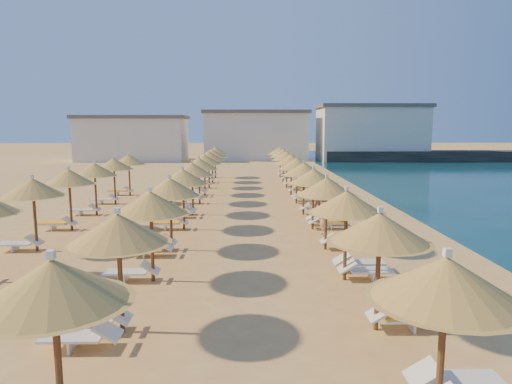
{
  "coord_description": "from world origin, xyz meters",
  "views": [
    {
      "loc": [
        0.73,
        -22.05,
        5.14
      ],
      "look_at": [
        1.23,
        4.0,
        1.3
      ],
      "focal_mm": 32.0,
      "sensor_mm": 36.0,
      "label": 1
    }
  ],
  "objects_px": {
    "parasol_row_east": "(304,170)",
    "beachgoer_c": "(324,199)",
    "jetty": "(430,156)",
    "beachgoer_b": "(317,197)",
    "beachgoer_a": "(323,219)",
    "parasol_row_west": "(192,170)"
  },
  "relations": [
    {
      "from": "jetty",
      "to": "parasol_row_west",
      "type": "bearing_deg",
      "value": -125.84
    },
    {
      "from": "jetty",
      "to": "parasol_row_east",
      "type": "bearing_deg",
      "value": -119.32
    },
    {
      "from": "beachgoer_a",
      "to": "beachgoer_b",
      "type": "xyz_separation_m",
      "value": [
        0.6,
        5.97,
        0.08
      ]
    },
    {
      "from": "jetty",
      "to": "parasol_row_west",
      "type": "height_order",
      "value": "parasol_row_west"
    },
    {
      "from": "parasol_row_east",
      "to": "beachgoer_a",
      "type": "height_order",
      "value": "parasol_row_east"
    },
    {
      "from": "jetty",
      "to": "beachgoer_a",
      "type": "xyz_separation_m",
      "value": [
        -22.53,
        -43.61,
        0.04
      ]
    },
    {
      "from": "beachgoer_a",
      "to": "beachgoer_c",
      "type": "bearing_deg",
      "value": 158.78
    },
    {
      "from": "jetty",
      "to": "beachgoer_c",
      "type": "bearing_deg",
      "value": -118.32
    },
    {
      "from": "parasol_row_west",
      "to": "beachgoer_a",
      "type": "distance_m",
      "value": 8.59
    },
    {
      "from": "beachgoer_a",
      "to": "parasol_row_west",
      "type": "bearing_deg",
      "value": -138.56
    },
    {
      "from": "jetty",
      "to": "parasol_row_west",
      "type": "relative_size",
      "value": 0.75
    },
    {
      "from": "beachgoer_a",
      "to": "beachgoer_c",
      "type": "relative_size",
      "value": 0.99
    },
    {
      "from": "parasol_row_west",
      "to": "parasol_row_east",
      "type": "bearing_deg",
      "value": 0.0
    },
    {
      "from": "beachgoer_a",
      "to": "beachgoer_b",
      "type": "height_order",
      "value": "beachgoer_b"
    },
    {
      "from": "parasol_row_west",
      "to": "beachgoer_a",
      "type": "xyz_separation_m",
      "value": [
        6.67,
        -5.1,
        -1.8
      ]
    },
    {
      "from": "parasol_row_east",
      "to": "beachgoer_c",
      "type": "relative_size",
      "value": 25.19
    },
    {
      "from": "jetty",
      "to": "beachgoer_b",
      "type": "relative_size",
      "value": 17.27
    },
    {
      "from": "beachgoer_b",
      "to": "jetty",
      "type": "bearing_deg",
      "value": 114.18
    },
    {
      "from": "parasol_row_east",
      "to": "parasol_row_west",
      "type": "relative_size",
      "value": 1.0
    },
    {
      "from": "beachgoer_c",
      "to": "beachgoer_b",
      "type": "bearing_deg",
      "value": -170.78
    },
    {
      "from": "jetty",
      "to": "beachgoer_a",
      "type": "distance_m",
      "value": 49.09
    },
    {
      "from": "parasol_row_east",
      "to": "beachgoer_b",
      "type": "xyz_separation_m",
      "value": [
        0.89,
        0.87,
        -1.72
      ]
    }
  ]
}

